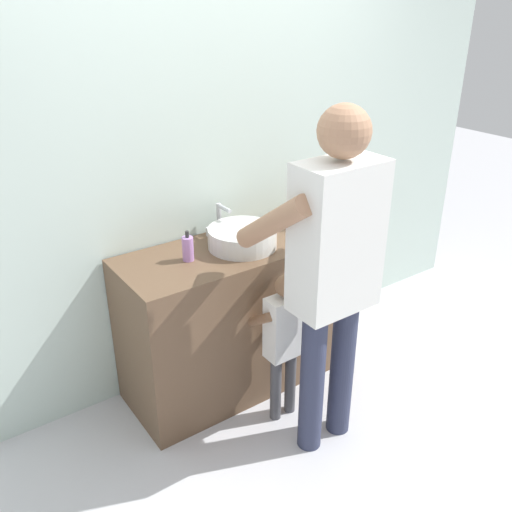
# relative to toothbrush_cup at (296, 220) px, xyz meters

# --- Properties ---
(ground_plane) EXTENTS (14.00, 14.00, 0.00)m
(ground_plane) POSITION_rel_toothbrush_cup_xyz_m (-0.41, -0.31, -0.95)
(ground_plane) COLOR silver
(back_wall) EXTENTS (4.40, 0.08, 2.70)m
(back_wall) POSITION_rel_toothbrush_cup_xyz_m (-0.41, 0.31, 0.40)
(back_wall) COLOR silver
(back_wall) RESTS_ON ground
(vanity_cabinet) EXTENTS (1.39, 0.54, 0.90)m
(vanity_cabinet) POSITION_rel_toothbrush_cup_xyz_m (-0.41, -0.01, -0.50)
(vanity_cabinet) COLOR brown
(vanity_cabinet) RESTS_ON ground
(sink_basin) EXTENTS (0.38, 0.38, 0.11)m
(sink_basin) POSITION_rel_toothbrush_cup_xyz_m (-0.41, -0.03, 0.00)
(sink_basin) COLOR silver
(sink_basin) RESTS_ON vanity_cabinet
(faucet) EXTENTS (0.18, 0.14, 0.18)m
(faucet) POSITION_rel_toothbrush_cup_xyz_m (-0.41, 0.19, 0.03)
(faucet) COLOR #B7BABF
(faucet) RESTS_ON vanity_cabinet
(toothbrush_cup) EXTENTS (0.07, 0.07, 0.21)m
(toothbrush_cup) POSITION_rel_toothbrush_cup_xyz_m (0.00, 0.00, 0.00)
(toothbrush_cup) COLOR silver
(toothbrush_cup) RESTS_ON vanity_cabinet
(soap_bottle) EXTENTS (0.06, 0.06, 0.17)m
(soap_bottle) POSITION_rel_toothbrush_cup_xyz_m (-0.73, -0.01, 0.01)
(soap_bottle) COLOR #B27FC6
(soap_bottle) RESTS_ON vanity_cabinet
(child_toddler) EXTENTS (0.27, 0.27, 0.89)m
(child_toddler) POSITION_rel_toothbrush_cup_xyz_m (-0.41, -0.42, -0.42)
(child_toddler) COLOR #47474C
(child_toddler) RESTS_ON ground
(adult_parent) EXTENTS (0.55, 0.57, 1.76)m
(adult_parent) POSITION_rel_toothbrush_cup_xyz_m (-0.33, -0.67, 0.11)
(adult_parent) COLOR #2D334C
(adult_parent) RESTS_ON ground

